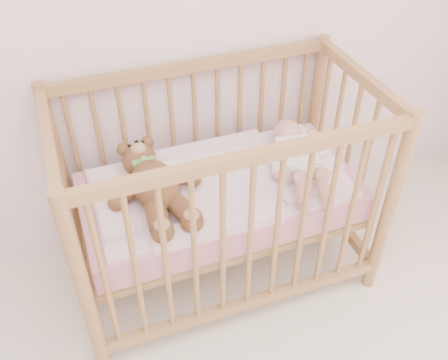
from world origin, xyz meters
name	(u,v)px	position (x,y,z in m)	size (l,w,h in m)	color
crib	(220,194)	(0.31, 1.60, 0.50)	(1.36, 0.76, 1.00)	#AA7C48
mattress	(220,196)	(0.31, 1.60, 0.49)	(1.22, 0.62, 0.13)	#C97D90
blanket	(220,184)	(0.31, 1.60, 0.56)	(1.10, 0.58, 0.06)	#EEA4BE
baby	(297,156)	(0.67, 1.58, 0.64)	(0.29, 0.60, 0.15)	white
teddy_bear	(156,186)	(0.02, 1.58, 0.65)	(0.42, 0.60, 0.17)	brown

